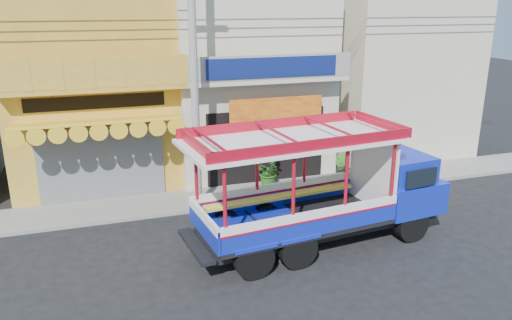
{
  "coord_description": "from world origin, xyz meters",
  "views": [
    {
      "loc": [
        -4.03,
        -12.21,
        6.69
      ],
      "look_at": [
        0.78,
        2.5,
        1.81
      ],
      "focal_mm": 35.0,
      "sensor_mm": 36.0,
      "label": 1
    }
  ],
  "objects_px": {
    "songthaew_truck": "(337,186)",
    "potted_plant_a": "(268,172)",
    "utility_pole": "(198,59)",
    "potted_plant_b": "(342,169)",
    "potted_plant_c": "(359,166)"
  },
  "relations": [
    {
      "from": "potted_plant_a",
      "to": "utility_pole",
      "type": "bearing_deg",
      "value": 138.5
    },
    {
      "from": "songthaew_truck",
      "to": "potted_plant_a",
      "type": "relative_size",
      "value": 7.19
    },
    {
      "from": "potted_plant_b",
      "to": "utility_pole",
      "type": "bearing_deg",
      "value": 65.81
    },
    {
      "from": "utility_pole",
      "to": "potted_plant_a",
      "type": "height_order",
      "value": "utility_pole"
    },
    {
      "from": "potted_plant_a",
      "to": "potted_plant_c",
      "type": "relative_size",
      "value": 1.03
    },
    {
      "from": "utility_pole",
      "to": "potted_plant_c",
      "type": "distance_m",
      "value": 7.76
    },
    {
      "from": "utility_pole",
      "to": "potted_plant_c",
      "type": "height_order",
      "value": "utility_pole"
    },
    {
      "from": "utility_pole",
      "to": "songthaew_truck",
      "type": "bearing_deg",
      "value": -47.81
    },
    {
      "from": "potted_plant_b",
      "to": "potted_plant_c",
      "type": "relative_size",
      "value": 1.05
    },
    {
      "from": "potted_plant_a",
      "to": "potted_plant_c",
      "type": "distance_m",
      "value": 3.66
    },
    {
      "from": "utility_pole",
      "to": "songthaew_truck",
      "type": "xyz_separation_m",
      "value": [
        3.18,
        -3.51,
        -3.33
      ]
    },
    {
      "from": "potted_plant_a",
      "to": "potted_plant_c",
      "type": "bearing_deg",
      "value": -69.53
    },
    {
      "from": "songthaew_truck",
      "to": "potted_plant_b",
      "type": "relative_size",
      "value": 7.03
    },
    {
      "from": "songthaew_truck",
      "to": "utility_pole",
      "type": "bearing_deg",
      "value": 132.19
    },
    {
      "from": "utility_pole",
      "to": "potted_plant_a",
      "type": "relative_size",
      "value": 25.84
    }
  ]
}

